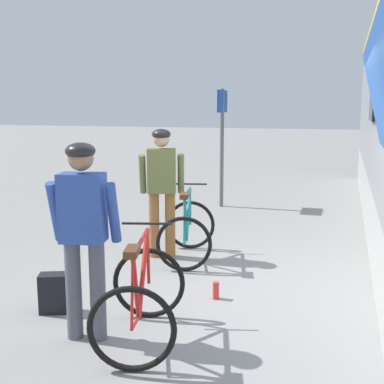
{
  "coord_description": "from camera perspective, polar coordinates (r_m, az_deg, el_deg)",
  "views": [
    {
      "loc": [
        1.01,
        -5.28,
        2.07
      ],
      "look_at": [
        -0.71,
        0.29,
        1.05
      ],
      "focal_mm": 46.44,
      "sensor_mm": 36.0,
      "label": 1
    }
  ],
  "objects": [
    {
      "name": "ground_plane",
      "position": [
        5.76,
        5.98,
        -11.19
      ],
      "size": [
        80.0,
        80.0,
        0.0
      ],
      "primitive_type": "plane",
      "color": "gray"
    },
    {
      "name": "cyclist_near_in_blue",
      "position": [
        4.41,
        -12.38,
        -3.63
      ],
      "size": [
        0.65,
        0.38,
        1.76
      ],
      "color": "#4C515B",
      "rests_on": "ground"
    },
    {
      "name": "cyclist_far_in_olive",
      "position": [
        6.73,
        -3.49,
        1.22
      ],
      "size": [
        0.66,
        0.44,
        1.76
      ],
      "color": "#935B2D",
      "rests_on": "ground"
    },
    {
      "name": "bicycle_near_red",
      "position": [
        4.46,
        -5.87,
        -12.11
      ],
      "size": [
        0.96,
        1.21,
        0.99
      ],
      "color": "black",
      "rests_on": "ground"
    },
    {
      "name": "bicycle_far_teal",
      "position": [
        6.72,
        -0.55,
        -4.45
      ],
      "size": [
        0.93,
        1.2,
        0.99
      ],
      "color": "black",
      "rests_on": "ground"
    },
    {
      "name": "backpack_on_platform",
      "position": [
        5.3,
        -15.59,
        -11.11
      ],
      "size": [
        0.33,
        0.27,
        0.4
      ],
      "primitive_type": "cube",
      "rotation": [
        0.0,
        0.0,
        0.37
      ],
      "color": "black",
      "rests_on": "ground"
    },
    {
      "name": "water_bottle_near_the_bikes",
      "position": [
        5.48,
        2.76,
        -11.23
      ],
      "size": [
        0.07,
        0.07,
        0.19
      ],
      "primitive_type": "cylinder",
      "color": "red",
      "rests_on": "ground"
    },
    {
      "name": "platform_sign_post",
      "position": [
        10.14,
        3.47,
        7.38
      ],
      "size": [
        0.08,
        0.7,
        2.4
      ],
      "color": "#595B60",
      "rests_on": "ground"
    }
  ]
}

